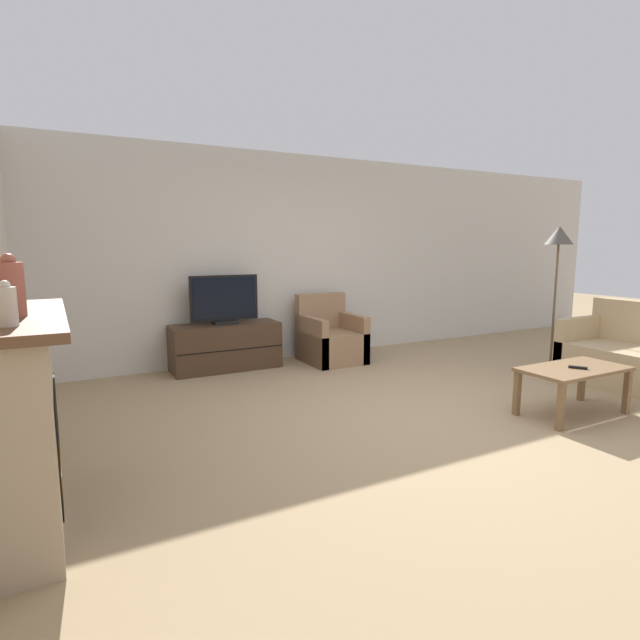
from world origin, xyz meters
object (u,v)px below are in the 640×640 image
(mantel_clock, at_px, (15,297))
(remote, at_px, (578,367))
(tv_stand, at_px, (226,347))
(mantel_vase_left, at_px, (6,305))
(floor_lamp, at_px, (558,245))
(armchair, at_px, (330,340))
(tv, at_px, (224,301))
(coffee_table, at_px, (574,374))
(mantel_vase_centre_left, at_px, (10,288))
(fireplace, at_px, (20,417))

(mantel_clock, bearing_deg, remote, -7.24)
(tv_stand, height_order, remote, tv_stand)
(mantel_vase_left, distance_m, remote, 4.30)
(remote, relative_size, floor_lamp, 0.08)
(mantel_vase_left, xyz_separation_m, floor_lamp, (5.59, 1.36, 0.27))
(remote, bearing_deg, mantel_vase_left, 146.73)
(armchair, bearing_deg, remote, -73.17)
(tv_stand, height_order, floor_lamp, floor_lamp)
(mantel_vase_left, bearing_deg, floor_lamp, 13.71)
(tv, relative_size, coffee_table, 0.85)
(mantel_clock, xyz_separation_m, coffee_table, (4.24, -0.49, -0.85))
(mantel_clock, distance_m, remote, 4.33)
(armchair, distance_m, coffee_table, 2.99)
(tv, xyz_separation_m, floor_lamp, (3.59, -1.84, 0.67))
(tv, bearing_deg, mantel_vase_centre_left, -125.08)
(armchair, height_order, floor_lamp, floor_lamp)
(floor_lamp, bearing_deg, mantel_clock, -172.40)
(mantel_vase_centre_left, bearing_deg, floor_lamp, 10.30)
(mantel_clock, bearing_deg, mantel_vase_left, -90.07)
(mantel_vase_centre_left, xyz_separation_m, coffee_table, (4.24, -0.22, -0.93))
(fireplace, height_order, remote, fireplace)
(mantel_vase_centre_left, xyz_separation_m, tv, (2.01, 2.86, -0.46))
(fireplace, height_order, coffee_table, fireplace)
(mantel_vase_centre_left, distance_m, tv, 3.52)
(floor_lamp, bearing_deg, armchair, 144.22)
(mantel_vase_centre_left, height_order, remote, mantel_vase_centre_left)
(armchair, bearing_deg, fireplace, -143.21)
(fireplace, height_order, tv_stand, fireplace)
(mantel_vase_centre_left, relative_size, tv_stand, 0.25)
(mantel_clock, height_order, tv, mantel_clock)
(mantel_vase_left, relative_size, tv, 0.25)
(floor_lamp, bearing_deg, fireplace, -170.88)
(mantel_vase_left, height_order, coffee_table, mantel_vase_left)
(fireplace, distance_m, mantel_vase_centre_left, 0.72)
(fireplace, xyz_separation_m, coffee_table, (4.26, -0.34, -0.21))
(mantel_vase_left, xyz_separation_m, tv_stand, (2.01, 3.21, -0.96))
(tv, height_order, floor_lamp, floor_lamp)
(tv_stand, bearing_deg, fireplace, -126.41)
(mantel_clock, bearing_deg, mantel_vase_centre_left, -90.16)
(mantel_clock, relative_size, tv_stand, 0.11)
(remote, bearing_deg, coffee_table, 36.19)
(mantel_clock, xyz_separation_m, armchair, (3.35, 2.36, -0.94))
(coffee_table, relative_size, remote, 6.80)
(remote, bearing_deg, tv_stand, 91.01)
(mantel_clock, height_order, coffee_table, mantel_clock)
(mantel_vase_centre_left, height_order, armchair, mantel_vase_centre_left)
(mantel_clock, xyz_separation_m, remote, (4.23, -0.54, -0.78))
(mantel_vase_left, height_order, remote, mantel_vase_left)
(remote, xyz_separation_m, floor_lamp, (1.37, 1.28, 1.07))
(mantel_vase_left, bearing_deg, fireplace, 92.08)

